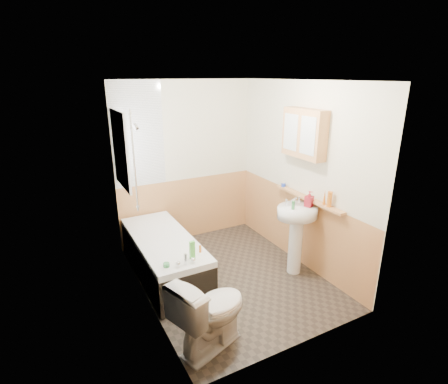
{
  "coord_description": "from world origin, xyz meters",
  "views": [
    {
      "loc": [
        -1.97,
        -3.54,
        2.56
      ],
      "look_at": [
        0.0,
        0.15,
        1.15
      ],
      "focal_mm": 28.0,
      "sensor_mm": 36.0,
      "label": 1
    }
  ],
  "objects_px": {
    "bathtub": "(164,255)",
    "pine_shelf": "(308,198)",
    "medicine_cabinet": "(304,133)",
    "toilet": "(211,312)",
    "sink": "(297,226)"
  },
  "relations": [
    {
      "from": "bathtub",
      "to": "toilet",
      "type": "bearing_deg",
      "value": -91.17
    },
    {
      "from": "bathtub",
      "to": "medicine_cabinet",
      "type": "distance_m",
      "value": 2.42
    },
    {
      "from": "pine_shelf",
      "to": "medicine_cabinet",
      "type": "height_order",
      "value": "medicine_cabinet"
    },
    {
      "from": "bathtub",
      "to": "pine_shelf",
      "type": "relative_size",
      "value": 1.41
    },
    {
      "from": "medicine_cabinet",
      "to": "toilet",
      "type": "bearing_deg",
      "value": -153.37
    },
    {
      "from": "sink",
      "to": "medicine_cabinet",
      "type": "bearing_deg",
      "value": 53.73
    },
    {
      "from": "bathtub",
      "to": "pine_shelf",
      "type": "height_order",
      "value": "pine_shelf"
    },
    {
      "from": "sink",
      "to": "pine_shelf",
      "type": "distance_m",
      "value": 0.39
    },
    {
      "from": "pine_shelf",
      "to": "bathtub",
      "type": "bearing_deg",
      "value": 157.89
    },
    {
      "from": "sink",
      "to": "pine_shelf",
      "type": "xyz_separation_m",
      "value": [
        0.2,
        0.05,
        0.33
      ]
    },
    {
      "from": "toilet",
      "to": "sink",
      "type": "relative_size",
      "value": 0.75
    },
    {
      "from": "sink",
      "to": "bathtub",
      "type": "bearing_deg",
      "value": 160.71
    },
    {
      "from": "bathtub",
      "to": "medicine_cabinet",
      "type": "bearing_deg",
      "value": -18.5
    },
    {
      "from": "sink",
      "to": "medicine_cabinet",
      "type": "relative_size",
      "value": 1.56
    },
    {
      "from": "toilet",
      "to": "sink",
      "type": "bearing_deg",
      "value": -85.5
    }
  ]
}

